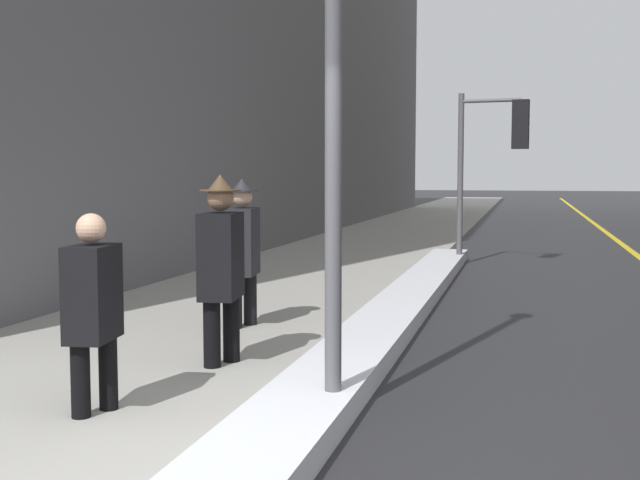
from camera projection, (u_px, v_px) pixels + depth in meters
name	position (u px, v px, depth m)	size (l,w,h in m)	color
sidewalk_slab	(369.00, 245.00, 19.49)	(4.00, 80.00, 0.01)	#9E9B93
road_centre_stripe	(632.00, 251.00, 18.00)	(0.16, 80.00, 0.00)	gold
snow_bank_curb	(401.00, 306.00, 9.96)	(0.68, 13.42, 0.20)	silver
traffic_light_near	(499.00, 142.00, 14.93)	(1.31, 0.33, 3.25)	#515156
pedestrian_with_shoulder_bag	(94.00, 304.00, 5.76)	(0.34, 0.70, 1.46)	black
pedestrian_in_glasses	(221.00, 262.00, 7.22)	(0.38, 0.57, 1.74)	black
pedestrian_in_fedora	(242.00, 246.00, 9.03)	(0.37, 0.56, 1.69)	black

